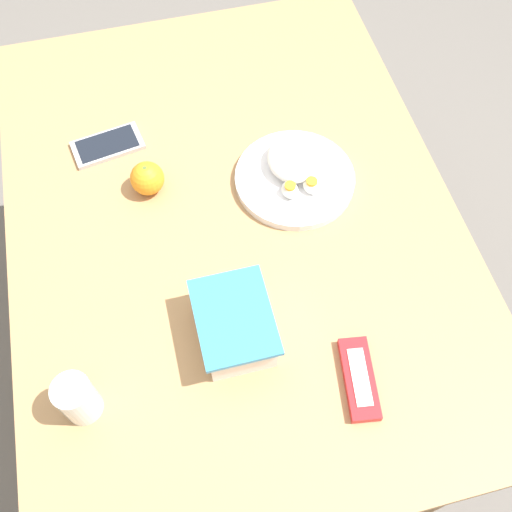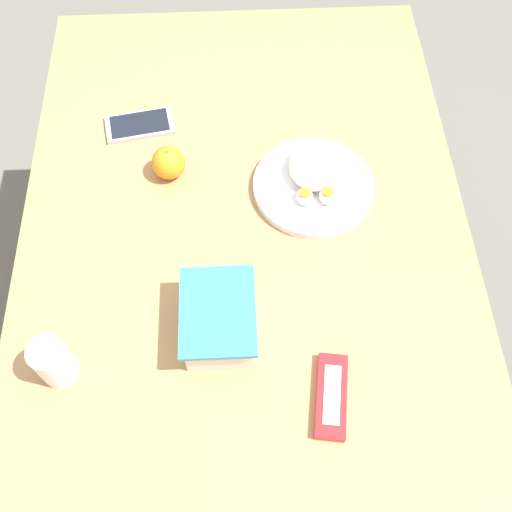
{
  "view_description": "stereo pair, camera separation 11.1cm",
  "coord_description": "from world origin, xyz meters",
  "px_view_note": "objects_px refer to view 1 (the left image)",
  "views": [
    {
      "loc": [
        -0.67,
        0.12,
        1.75
      ],
      "look_at": [
        -0.12,
        -0.02,
        0.78
      ],
      "focal_mm": 42.0,
      "sensor_mm": 36.0,
      "label": 1
    },
    {
      "loc": [
        -0.68,
        0.01,
        1.75
      ],
      "look_at": [
        -0.12,
        -0.02,
        0.78
      ],
      "focal_mm": 42.0,
      "sensor_mm": 36.0,
      "label": 2
    }
  ],
  "objects_px": {
    "food_container": "(235,326)",
    "orange_fruit": "(147,178)",
    "drinking_glass": "(78,399)",
    "cell_phone": "(108,145)",
    "candy_bar": "(359,379)",
    "rice_plate": "(294,173)"
  },
  "relations": [
    {
      "from": "food_container",
      "to": "cell_phone",
      "type": "distance_m",
      "value": 0.52
    },
    {
      "from": "cell_phone",
      "to": "drinking_glass",
      "type": "distance_m",
      "value": 0.57
    },
    {
      "from": "orange_fruit",
      "to": "candy_bar",
      "type": "height_order",
      "value": "orange_fruit"
    },
    {
      "from": "cell_phone",
      "to": "orange_fruit",
      "type": "bearing_deg",
      "value": -152.08
    },
    {
      "from": "food_container",
      "to": "drinking_glass",
      "type": "xyz_separation_m",
      "value": [
        -0.07,
        0.27,
        0.01
      ]
    },
    {
      "from": "drinking_glass",
      "to": "candy_bar",
      "type": "bearing_deg",
      "value": -98.36
    },
    {
      "from": "rice_plate",
      "to": "drinking_glass",
      "type": "relative_size",
      "value": 2.53
    },
    {
      "from": "orange_fruit",
      "to": "drinking_glass",
      "type": "distance_m",
      "value": 0.46
    },
    {
      "from": "candy_bar",
      "to": "drinking_glass",
      "type": "distance_m",
      "value": 0.47
    },
    {
      "from": "orange_fruit",
      "to": "rice_plate",
      "type": "relative_size",
      "value": 0.28
    },
    {
      "from": "food_container",
      "to": "drinking_glass",
      "type": "bearing_deg",
      "value": 103.76
    },
    {
      "from": "food_container",
      "to": "orange_fruit",
      "type": "relative_size",
      "value": 2.46
    },
    {
      "from": "rice_plate",
      "to": "candy_bar",
      "type": "relative_size",
      "value": 1.64
    },
    {
      "from": "candy_bar",
      "to": "cell_phone",
      "type": "height_order",
      "value": "candy_bar"
    },
    {
      "from": "rice_plate",
      "to": "drinking_glass",
      "type": "xyz_separation_m",
      "value": [
        -0.38,
        0.47,
        0.03
      ]
    },
    {
      "from": "orange_fruit",
      "to": "cell_phone",
      "type": "distance_m",
      "value": 0.15
    },
    {
      "from": "candy_bar",
      "to": "drinking_glass",
      "type": "height_order",
      "value": "drinking_glass"
    },
    {
      "from": "food_container",
      "to": "drinking_glass",
      "type": "height_order",
      "value": "drinking_glass"
    },
    {
      "from": "orange_fruit",
      "to": "cell_phone",
      "type": "height_order",
      "value": "orange_fruit"
    },
    {
      "from": "food_container",
      "to": "rice_plate",
      "type": "height_order",
      "value": "food_container"
    },
    {
      "from": "candy_bar",
      "to": "cell_phone",
      "type": "bearing_deg",
      "value": 29.55
    },
    {
      "from": "candy_bar",
      "to": "drinking_glass",
      "type": "bearing_deg",
      "value": 81.64
    }
  ]
}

